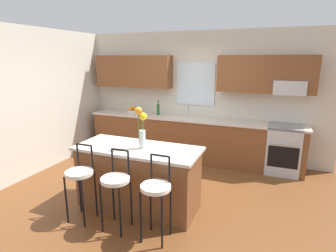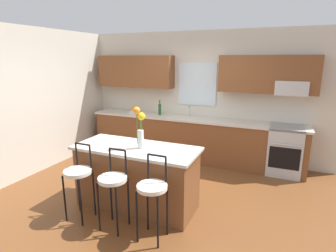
{
  "view_description": "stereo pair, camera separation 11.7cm",
  "coord_description": "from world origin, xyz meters",
  "px_view_note": "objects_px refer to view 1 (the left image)",
  "views": [
    {
      "loc": [
        1.64,
        -3.69,
        2.15
      ],
      "look_at": [
        -0.06,
        0.55,
        1.0
      ],
      "focal_mm": 29.07,
      "sensor_mm": 36.0,
      "label": 1
    },
    {
      "loc": [
        1.74,
        -3.65,
        2.15
      ],
      "look_at": [
        -0.06,
        0.55,
        1.0
      ],
      "focal_mm": 29.07,
      "sensor_mm": 36.0,
      "label": 2
    }
  ],
  "objects_px": {
    "bar_stool_far": "(156,191)",
    "bar_stool_middle": "(116,183)",
    "bar_stool_near": "(80,176)",
    "bottle_olive_oil": "(158,109)",
    "oven_range": "(283,149)",
    "fruit_bowl_oranges": "(133,110)",
    "kitchen_island": "(138,177)",
    "flower_vase": "(142,126)"
  },
  "relations": [
    {
      "from": "flower_vase",
      "to": "oven_range",
      "type": "bearing_deg",
      "value": 48.8
    },
    {
      "from": "bar_stool_near",
      "to": "flower_vase",
      "type": "bearing_deg",
      "value": 42.0
    },
    {
      "from": "flower_vase",
      "to": "fruit_bowl_oranges",
      "type": "distance_m",
      "value": 2.59
    },
    {
      "from": "bottle_olive_oil",
      "to": "bar_stool_far",
      "type": "bearing_deg",
      "value": -66.73
    },
    {
      "from": "flower_vase",
      "to": "kitchen_island",
      "type": "bearing_deg",
      "value": 167.24
    },
    {
      "from": "oven_range",
      "to": "flower_vase",
      "type": "bearing_deg",
      "value": -131.2
    },
    {
      "from": "kitchen_island",
      "to": "bar_stool_near",
      "type": "bearing_deg",
      "value": -132.97
    },
    {
      "from": "bar_stool_middle",
      "to": "fruit_bowl_oranges",
      "type": "bearing_deg",
      "value": 114.81
    },
    {
      "from": "oven_range",
      "to": "bottle_olive_oil",
      "type": "bearing_deg",
      "value": 179.46
    },
    {
      "from": "fruit_bowl_oranges",
      "to": "bar_stool_far",
      "type": "bearing_deg",
      "value": -56.49
    },
    {
      "from": "kitchen_island",
      "to": "bar_stool_far",
      "type": "xyz_separation_m",
      "value": [
        0.55,
        -0.59,
        0.17
      ]
    },
    {
      "from": "bar_stool_far",
      "to": "bar_stool_middle",
      "type": "bearing_deg",
      "value": 180.0
    },
    {
      "from": "bar_stool_middle",
      "to": "bottle_olive_oil",
      "type": "distance_m",
      "value": 2.85
    },
    {
      "from": "bar_stool_near",
      "to": "bottle_olive_oil",
      "type": "bearing_deg",
      "value": 91.72
    },
    {
      "from": "kitchen_island",
      "to": "bar_stool_near",
      "type": "distance_m",
      "value": 0.82
    },
    {
      "from": "bar_stool_middle",
      "to": "fruit_bowl_oranges",
      "type": "distance_m",
      "value": 3.05
    },
    {
      "from": "bar_stool_near",
      "to": "flower_vase",
      "type": "distance_m",
      "value": 1.05
    },
    {
      "from": "bar_stool_far",
      "to": "flower_vase",
      "type": "bearing_deg",
      "value": 129.17
    },
    {
      "from": "bar_stool_near",
      "to": "bar_stool_far",
      "type": "relative_size",
      "value": 1.0
    },
    {
      "from": "fruit_bowl_oranges",
      "to": "kitchen_island",
      "type": "bearing_deg",
      "value": -59.52
    },
    {
      "from": "oven_range",
      "to": "kitchen_island",
      "type": "xyz_separation_m",
      "value": [
        -1.97,
        -2.14,
        0.0
      ]
    },
    {
      "from": "bar_stool_far",
      "to": "bottle_olive_oil",
      "type": "height_order",
      "value": "bottle_olive_oil"
    },
    {
      "from": "oven_range",
      "to": "bar_stool_far",
      "type": "height_order",
      "value": "bar_stool_far"
    },
    {
      "from": "bar_stool_middle",
      "to": "kitchen_island",
      "type": "bearing_deg",
      "value": 90.0
    },
    {
      "from": "bar_stool_far",
      "to": "bottle_olive_oil",
      "type": "relative_size",
      "value": 3.21
    },
    {
      "from": "bar_stool_near",
      "to": "bottle_olive_oil",
      "type": "xyz_separation_m",
      "value": [
        -0.08,
        2.75,
        0.42
      ]
    },
    {
      "from": "bar_stool_near",
      "to": "bar_stool_middle",
      "type": "xyz_separation_m",
      "value": [
        0.55,
        0.0,
        0.0
      ]
    },
    {
      "from": "bar_stool_near",
      "to": "bar_stool_far",
      "type": "distance_m",
      "value": 1.1
    },
    {
      "from": "bar_stool_near",
      "to": "fruit_bowl_oranges",
      "type": "relative_size",
      "value": 4.34
    },
    {
      "from": "kitchen_island",
      "to": "bottle_olive_oil",
      "type": "bearing_deg",
      "value": 106.33
    },
    {
      "from": "bar_stool_far",
      "to": "bar_stool_near",
      "type": "bearing_deg",
      "value": 180.0
    },
    {
      "from": "kitchen_island",
      "to": "flower_vase",
      "type": "height_order",
      "value": "flower_vase"
    },
    {
      "from": "bar_stool_middle",
      "to": "bottle_olive_oil",
      "type": "bearing_deg",
      "value": 102.96
    },
    {
      "from": "flower_vase",
      "to": "fruit_bowl_oranges",
      "type": "bearing_deg",
      "value": 121.88
    },
    {
      "from": "kitchen_island",
      "to": "fruit_bowl_oranges",
      "type": "bearing_deg",
      "value": 120.48
    },
    {
      "from": "fruit_bowl_oranges",
      "to": "bottle_olive_oil",
      "type": "height_order",
      "value": "bottle_olive_oil"
    },
    {
      "from": "fruit_bowl_oranges",
      "to": "flower_vase",
      "type": "bearing_deg",
      "value": -58.12
    },
    {
      "from": "kitchen_island",
      "to": "oven_range",
      "type": "bearing_deg",
      "value": 47.3
    },
    {
      "from": "oven_range",
      "to": "bottle_olive_oil",
      "type": "distance_m",
      "value": 2.67
    },
    {
      "from": "bar_stool_middle",
      "to": "bar_stool_far",
      "type": "distance_m",
      "value": 0.55
    },
    {
      "from": "bar_stool_near",
      "to": "bottle_olive_oil",
      "type": "height_order",
      "value": "bottle_olive_oil"
    },
    {
      "from": "bottle_olive_oil",
      "to": "flower_vase",
      "type": "bearing_deg",
      "value": -71.78
    }
  ]
}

